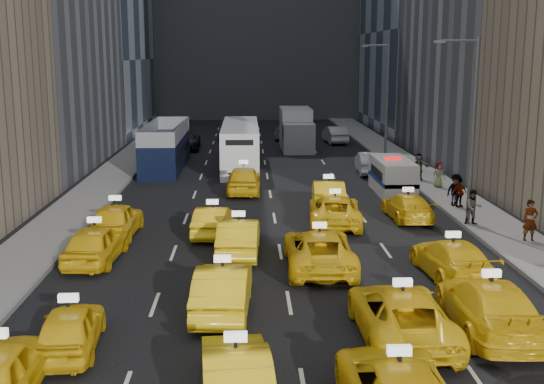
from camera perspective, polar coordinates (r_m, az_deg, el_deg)
The scene contains 37 objects.
ground at distance 21.39m, azimuth 1.77°, elevation -11.12°, with size 160.00×160.00×0.00m, color black.
sidewalk_west at distance 46.33m, azimuth -13.47°, elevation 1.08°, with size 3.00×90.00×0.15m, color gray.
sidewalk_east at distance 46.96m, azimuth 12.55°, elevation 1.26°, with size 3.00×90.00×0.15m, color gray.
curb_west at distance 46.06m, azimuth -11.70°, elevation 1.12°, with size 0.15×90.00×0.18m, color slate.
curb_east at distance 46.61m, azimuth 10.82°, elevation 1.27°, with size 0.15×90.00×0.18m, color slate.
streetlight_near at distance 33.57m, azimuth 16.29°, elevation 5.41°, with size 2.15×0.22×9.00m.
streetlight_far at distance 52.86m, azimuth 9.47°, elevation 7.80°, with size 2.15×0.22×9.00m.
taxi_1 at distance 16.76m, azimuth -3.03°, elevation -15.03°, with size 1.59×4.55×1.50m, color yellow.
taxi_4 at distance 20.29m, azimuth -16.52°, elevation -10.86°, with size 1.59×3.95×1.35m, color yellow.
taxi_5 at distance 22.22m, azimuth -4.13°, elevation -8.07°, with size 1.68×4.81×1.58m, color yellow.
taxi_6 at distance 20.52m, azimuth 10.77°, elevation -10.03°, with size 2.54×5.51×1.53m, color yellow.
taxi_7 at distance 21.69m, azimuth 17.72°, elevation -9.07°, with size 2.26×5.56×1.61m, color yellow.
taxi_8 at distance 28.15m, azimuth -14.54°, elevation -4.22°, with size 1.82×4.53×1.54m, color yellow.
taxi_9 at distance 28.31m, azimuth -2.80°, elevation -3.77°, with size 1.63×4.67×1.54m, color yellow.
taxi_10 at distance 26.53m, azimuth 3.97°, elevation -4.84°, with size 2.55×5.52×1.53m, color yellow.
taxi_11 at distance 26.33m, azimuth 14.81°, elevation -5.44°, with size 2.03×5.00×1.45m, color yellow.
taxi_12 at distance 31.86m, azimuth -12.91°, elevation -2.27°, with size 1.87×4.66×1.59m, color yellow.
taxi_13 at distance 31.42m, azimuth -4.98°, elevation -2.42°, with size 1.43×4.11×1.35m, color yellow.
taxi_14 at distance 33.30m, azimuth 5.27°, elevation -1.53°, with size 2.43×5.27×1.46m, color yellow.
taxi_15 at distance 34.90m, azimuth 11.27°, elevation -1.21°, with size 1.86×4.58×1.33m, color yellow.
taxi_16 at distance 40.70m, azimuth -2.38°, elevation 1.06°, with size 1.97×4.89×1.67m, color yellow.
taxi_17 at distance 36.73m, azimuth 4.72°, elevation -0.22°, with size 1.64×4.70×1.55m, color yellow.
nypd_van at distance 41.26m, azimuth 10.06°, elevation 1.26°, with size 2.10×5.17×2.20m.
double_decker at distance 49.93m, azimuth -8.89°, elevation 3.76°, with size 3.12×11.18×3.22m.
city_bus at distance 49.96m, azimuth -2.67°, elevation 3.88°, with size 3.52×12.47×3.18m.
box_truck at distance 59.62m, azimuth 2.05°, elevation 5.27°, with size 2.67×7.66×3.49m.
misc_car_0 at distance 47.82m, azimuth 8.15°, elevation 2.44°, with size 1.62×4.64×1.53m, color #B0B2B8.
misc_car_1 at distance 59.97m, azimuth -7.32°, elevation 4.32°, with size 2.60×5.63×1.56m, color black.
misc_car_2 at distance 66.71m, azimuth 1.32°, elevation 5.16°, with size 2.29×5.63×1.63m, color gray.
misc_car_3 at distance 65.77m, azimuth -3.55°, elevation 5.05°, with size 1.93×4.79×1.63m, color black.
misc_car_4 at distance 63.90m, azimuth 5.28°, elevation 4.81°, with size 1.67×4.78×1.57m, color #B3B8BC.
pedestrian_0 at distance 31.83m, azimuth 20.80°, elevation -2.24°, with size 0.67×0.44×1.84m, color gray.
pedestrian_1 at distance 34.00m, azimuth 16.50°, elevation -1.24°, with size 0.82×0.45×1.69m, color gray.
pedestrian_2 at distance 37.93m, azimuth 15.09°, elevation 0.17°, with size 1.12×0.46×1.73m, color gray.
pedestrian_3 at distance 37.70m, azimuth 15.40°, elevation -0.07°, with size 0.90×0.41×1.53m, color gray.
pedestrian_4 at distance 43.00m, azimuth 13.77°, elevation 1.42°, with size 0.75×0.41×1.54m, color gray.
pedestrian_5 at distance 45.25m, azimuth 12.16°, elevation 2.09°, with size 1.59×0.46×1.71m, color gray.
Camera 1 is at (-1.39, -19.68, 8.25)m, focal length 45.00 mm.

